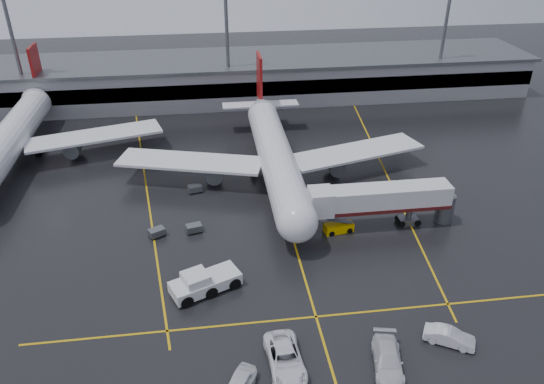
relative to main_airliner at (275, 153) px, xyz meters
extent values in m
plane|color=black|center=(0.00, -9.70, -4.21)|extent=(220.00, 220.00, 0.00)
cube|color=gold|center=(0.00, -9.70, -4.20)|extent=(0.25, 90.00, 0.02)
cube|color=gold|center=(0.00, -31.70, -4.20)|extent=(60.00, 0.25, 0.02)
cube|color=gold|center=(-20.00, 0.30, -4.20)|extent=(9.99, 69.35, 0.02)
cube|color=gold|center=(18.00, 0.30, -4.20)|extent=(7.57, 69.64, 0.02)
cube|color=gray|center=(0.00, 38.30, -0.21)|extent=(120.00, 18.00, 8.00)
cube|color=black|center=(0.00, 29.50, 0.29)|extent=(120.00, 0.40, 3.00)
cube|color=#595B60|center=(0.00, 38.30, 4.09)|extent=(122.00, 19.00, 0.60)
cylinder|color=#595B60|center=(-45.00, 32.30, 8.29)|extent=(0.70, 0.70, 25.00)
cylinder|color=#595B60|center=(-5.00, 32.30, 8.29)|extent=(0.70, 0.70, 25.00)
cylinder|color=#595B60|center=(40.00, 32.30, 8.29)|extent=(0.70, 0.70, 25.00)
cylinder|color=silver|center=(0.00, -1.70, -0.01)|extent=(5.20, 36.00, 5.20)
sphere|color=silver|center=(0.00, -19.70, -0.01)|extent=(5.20, 5.20, 5.20)
cone|color=silver|center=(0.00, 19.30, 0.59)|extent=(4.94, 8.00, 4.94)
cube|color=maroon|center=(0.00, 20.30, 5.49)|extent=(0.50, 5.50, 8.50)
cube|color=silver|center=(0.00, 19.30, 0.79)|extent=(14.00, 3.00, 0.25)
cube|color=silver|center=(-13.00, 0.30, -0.81)|extent=(22.80, 11.83, 0.40)
cube|color=silver|center=(13.00, 0.30, -0.81)|extent=(22.80, 11.83, 0.40)
cylinder|color=#595B60|center=(-9.50, -0.70, -2.21)|extent=(2.60, 4.50, 2.60)
cylinder|color=#595B60|center=(9.50, -0.70, -2.21)|extent=(2.60, 4.50, 2.60)
cylinder|color=#595B60|center=(0.00, -16.70, -3.21)|extent=(0.56, 0.56, 2.00)
cylinder|color=#595B60|center=(-3.20, 1.30, -3.21)|extent=(0.56, 0.56, 2.00)
cylinder|color=#595B60|center=(3.20, 1.30, -3.21)|extent=(0.56, 0.56, 2.00)
cylinder|color=black|center=(0.00, -16.70, -3.76)|extent=(0.40, 1.10, 1.10)
cylinder|color=black|center=(-3.20, 1.30, -3.66)|extent=(1.00, 1.40, 1.40)
cylinder|color=black|center=(3.20, 1.30, -3.66)|extent=(1.00, 1.40, 1.40)
cylinder|color=silver|center=(-42.00, 10.30, -0.01)|extent=(5.20, 36.00, 5.20)
cone|color=silver|center=(-42.00, 31.30, 0.59)|extent=(4.94, 8.00, 4.94)
cube|color=maroon|center=(-42.00, 32.30, 5.49)|extent=(0.50, 5.50, 8.50)
cube|color=silver|center=(-42.00, 31.30, 0.79)|extent=(14.00, 3.00, 0.25)
cube|color=silver|center=(-29.00, 12.30, -0.81)|extent=(22.80, 11.83, 0.40)
cylinder|color=#595B60|center=(-32.50, 11.30, -2.21)|extent=(2.60, 4.50, 2.60)
cylinder|color=#595B60|center=(-38.80, 13.30, -3.21)|extent=(0.56, 0.56, 2.00)
cylinder|color=black|center=(-45.20, 13.30, -3.66)|extent=(1.00, 1.40, 1.40)
cylinder|color=black|center=(-38.80, 13.30, -3.66)|extent=(1.00, 1.40, 1.40)
cube|color=silver|center=(12.00, -15.70, 0.19)|extent=(18.00, 3.20, 3.00)
cube|color=#4A1212|center=(12.00, -15.70, -1.11)|extent=(18.00, 3.30, 0.50)
cube|color=silver|center=(3.80, -15.70, 0.19)|extent=(3.00, 3.40, 3.30)
cylinder|color=#595B60|center=(16.00, -15.70, -2.71)|extent=(0.80, 0.80, 3.00)
cube|color=#595B60|center=(16.00, -15.70, -3.76)|extent=(2.60, 1.60, 0.90)
cylinder|color=#595B60|center=(21.00, -15.70, -2.21)|extent=(2.40, 2.40, 4.00)
cylinder|color=black|center=(14.90, -15.70, -3.76)|extent=(0.90, 1.80, 0.90)
cylinder|color=black|center=(17.10, -15.70, -3.76)|extent=(0.90, 1.80, 0.90)
cube|color=silver|center=(-11.41, -25.79, -3.21)|extent=(8.39, 5.97, 1.34)
cube|color=silver|center=(-12.44, -26.24, -2.09)|extent=(3.52, 3.52, 1.11)
cube|color=black|center=(-12.44, -26.24, -2.09)|extent=(3.17, 3.17, 1.00)
cylinder|color=black|center=(-14.07, -26.95, -3.60)|extent=(2.66, 3.64, 1.45)
cylinder|color=black|center=(-11.41, -25.79, -3.60)|extent=(2.66, 3.64, 1.45)
cylinder|color=black|center=(-8.76, -24.64, -3.60)|extent=(2.66, 3.64, 1.45)
cube|color=#E1AB00|center=(6.24, -16.29, -3.62)|extent=(4.06, 2.22, 1.17)
cube|color=#595B60|center=(6.24, -16.29, -2.50)|extent=(3.81, 1.56, 1.34)
cylinder|color=black|center=(4.98, -16.51, -3.89)|extent=(1.04, 1.91, 0.75)
cylinder|color=black|center=(7.51, -16.08, -3.89)|extent=(1.04, 1.91, 0.75)
imported|color=white|center=(-4.27, -37.75, -3.25)|extent=(3.58, 7.09, 1.92)
imported|color=silver|center=(5.24, -39.10, -3.28)|extent=(3.87, 6.81, 1.86)
imported|color=silver|center=(12.25, -37.06, -3.39)|extent=(5.17, 3.93, 1.63)
cube|color=#595B60|center=(-12.66, -13.93, -3.56)|extent=(2.24, 1.72, 0.90)
cylinder|color=black|center=(-13.33, -14.59, -4.03)|extent=(0.40, 0.20, 0.40)
cylinder|color=black|center=(-11.77, -14.23, -4.03)|extent=(0.40, 0.20, 0.40)
cylinder|color=black|center=(-13.55, -13.62, -4.03)|extent=(0.40, 0.20, 0.40)
cylinder|color=black|center=(-11.99, -13.26, -4.03)|extent=(0.40, 0.20, 0.40)
cube|color=#595B60|center=(-17.46, -14.26, -3.56)|extent=(2.38, 2.09, 0.90)
cylinder|color=black|center=(-17.93, -15.08, -4.03)|extent=(0.40, 0.20, 0.40)
cylinder|color=black|center=(-16.52, -14.32, -4.03)|extent=(0.40, 0.20, 0.40)
cylinder|color=black|center=(-18.40, -14.20, -4.03)|extent=(0.40, 0.20, 0.40)
cylinder|color=black|center=(-16.99, -13.44, -4.03)|extent=(0.40, 0.20, 0.40)
cube|color=#595B60|center=(-12.48, -3.25, -3.56)|extent=(2.26, 1.76, 0.90)
cylinder|color=black|center=(-13.13, -3.93, -4.03)|extent=(0.40, 0.20, 0.40)
cylinder|color=black|center=(-11.58, -3.53, -4.03)|extent=(0.40, 0.20, 0.40)
cylinder|color=black|center=(-13.38, -2.96, -4.03)|extent=(0.40, 0.20, 0.40)
cylinder|color=black|center=(-11.83, -2.56, -4.03)|extent=(0.40, 0.20, 0.40)
camera|label=1|loc=(-10.10, -71.79, 34.48)|focal=34.36mm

